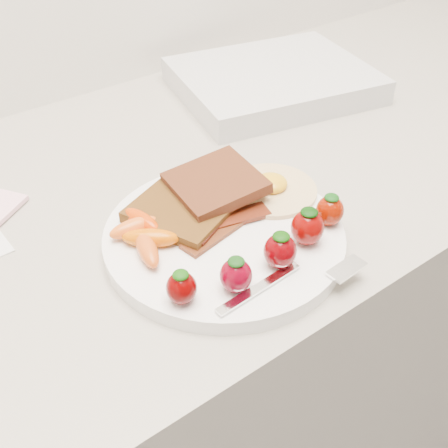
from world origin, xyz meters
TOP-DOWN VIEW (x-y plane):
  - counter at (0.00, 1.70)m, footprint 2.00×0.60m
  - plate at (0.02, 1.56)m, footprint 0.27×0.27m
  - toast_lower at (0.00, 1.61)m, footprint 0.14×0.14m
  - toast_upper at (0.05, 1.61)m, footprint 0.11×0.11m
  - fried_egg at (0.11, 1.58)m, footprint 0.14×0.14m
  - bacon_strips at (0.02, 1.57)m, footprint 0.12×0.07m
  - baby_carrots at (-0.06, 1.59)m, footprint 0.07×0.11m
  - strawberries at (0.03, 1.49)m, footprint 0.23×0.05m
  - fork at (0.03, 1.45)m, footprint 0.16×0.05m
  - appliance at (0.31, 1.82)m, footprint 0.35×0.30m

SIDE VIEW (x-z plane):
  - counter at x=0.00m, z-range 0.00..0.90m
  - plate at x=0.02m, z-range 0.90..0.92m
  - appliance at x=0.31m, z-range 0.90..0.94m
  - fork at x=0.03m, z-range 0.92..0.92m
  - bacon_strips at x=0.02m, z-range 0.92..0.93m
  - fried_egg at x=0.11m, z-range 0.91..0.93m
  - toast_lower at x=0.00m, z-range 0.92..0.93m
  - baby_carrots at x=-0.06m, z-range 0.92..0.94m
  - strawberries at x=0.03m, z-range 0.92..0.96m
  - toast_upper at x=0.05m, z-range 0.93..0.95m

